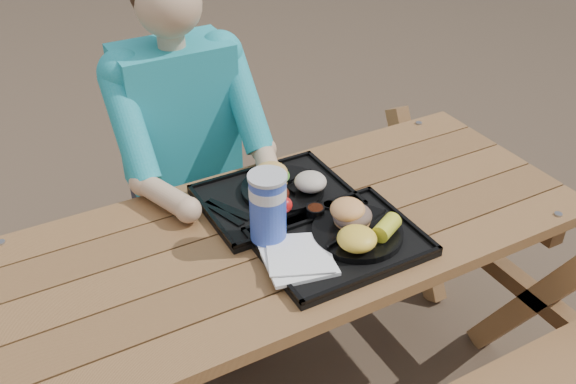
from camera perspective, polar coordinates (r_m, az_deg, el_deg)
picnic_table at (r=2.13m, az=-0.00°, el=-11.31°), size 1.80×1.49×0.75m
tray_near at (r=1.82m, az=4.61°, el=-4.55°), size 0.45×0.35×0.02m
tray_far at (r=1.99m, az=-1.09°, el=-0.59°), size 0.45×0.35×0.02m
plate_near at (r=1.83m, az=6.17°, el=-3.61°), size 0.26×0.26×0.02m
plate_far at (r=2.00m, az=-0.47°, el=0.26°), size 0.26×0.26×0.02m
napkin_stack at (r=1.73m, az=0.90°, el=-5.93°), size 0.21×0.21×0.02m
soda_cup at (r=1.75m, az=-1.79°, el=-1.61°), size 0.10×0.10×0.21m
condiment_bbq at (r=1.89m, az=2.45°, el=-1.78°), size 0.06×0.06×0.03m
condiment_mustard at (r=1.92m, az=3.72°, el=-1.38°), size 0.04×0.04×0.03m
sandwich at (r=1.82m, az=5.80°, el=-1.27°), size 0.11×0.11×0.11m
mac_cheese at (r=1.75m, az=6.15°, el=-4.15°), size 0.11×0.11×0.06m
corn_cob at (r=1.80m, az=8.76°, el=-3.13°), size 0.12×0.12×0.05m
cutlery_far at (r=1.93m, az=-5.28°, el=-1.57°), size 0.10×0.16×0.01m
burger at (r=1.99m, az=-1.51°, el=2.06°), size 0.11×0.11×0.10m
baked_beans at (r=1.93m, az=-1.13°, el=-0.13°), size 0.09×0.09×0.04m
potato_salad at (r=1.97m, az=2.01°, el=0.91°), size 0.10×0.10×0.06m
diner at (r=2.36m, az=-9.10°, el=1.52°), size 0.48×0.84×1.28m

